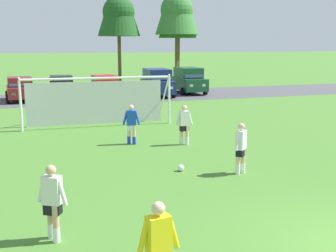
% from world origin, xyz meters
% --- Properties ---
extents(ground_plane, '(400.00, 400.00, 0.00)m').
position_xyz_m(ground_plane, '(0.00, 15.00, 0.00)').
color(ground_plane, '#477A2D').
extents(parking_lot_strip, '(52.00, 8.40, 0.01)m').
position_xyz_m(parking_lot_strip, '(0.00, 27.48, 0.00)').
color(parking_lot_strip, '#4C4C51').
rests_on(parking_lot_strip, ground).
extents(soccer_ball, '(0.22, 0.22, 0.22)m').
position_xyz_m(soccer_ball, '(-1.58, 6.39, 0.11)').
color(soccer_ball, white).
rests_on(soccer_ball, ground).
extents(soccer_goal, '(7.47, 2.15, 2.57)m').
position_xyz_m(soccer_goal, '(-2.75, 15.70, 1.29)').
color(soccer_goal, white).
rests_on(soccer_goal, ground).
extents(referee, '(0.75, 0.30, 1.64)m').
position_xyz_m(referee, '(-4.43, -0.26, 0.82)').
color(referee, beige).
rests_on(referee, ground).
extents(player_striker_near, '(0.66, 0.49, 1.64)m').
position_xyz_m(player_striker_near, '(0.12, 5.53, 0.82)').
color(player_striker_near, beige).
rests_on(player_striker_near, ground).
extents(player_midfield_center, '(0.72, 0.31, 1.64)m').
position_xyz_m(player_midfield_center, '(-2.14, 10.74, 0.82)').
color(player_midfield_center, beige).
rests_on(player_midfield_center, ground).
extents(player_defender_far, '(0.73, 0.27, 1.64)m').
position_xyz_m(player_defender_far, '(-0.12, 9.94, 0.82)').
color(player_defender_far, beige).
rests_on(player_defender_far, ground).
extents(player_winger_right, '(0.63, 0.52, 1.64)m').
position_xyz_m(player_winger_right, '(-5.89, 2.47, 0.82)').
color(player_winger_right, tan).
rests_on(player_winger_right, ground).
extents(parked_car_slot_far_left, '(2.17, 4.27, 1.72)m').
position_xyz_m(parked_car_slot_far_left, '(-6.42, 27.15, 0.88)').
color(parked_car_slot_far_left, maroon).
rests_on(parked_car_slot_far_left, ground).
extents(parked_car_slot_left, '(2.28, 4.32, 1.72)m').
position_xyz_m(parked_car_slot_left, '(-3.42, 27.64, 0.88)').
color(parked_car_slot_left, black).
rests_on(parked_car_slot_left, ground).
extents(parked_car_slot_center_left, '(2.16, 4.26, 1.72)m').
position_xyz_m(parked_car_slot_center_left, '(-0.16, 27.21, 0.88)').
color(parked_car_slot_center_left, red).
rests_on(parked_car_slot_center_left, ground).
extents(parked_car_slot_center, '(2.38, 4.72, 2.16)m').
position_xyz_m(parked_car_slot_center, '(3.98, 26.77, 1.11)').
color(parked_car_slot_center, navy).
rests_on(parked_car_slot_center, ground).
extents(parked_car_slot_center_right, '(2.34, 4.70, 2.16)m').
position_xyz_m(parked_car_slot_center_right, '(7.10, 27.89, 1.11)').
color(parked_car_slot_center_right, '#194C2D').
rests_on(parked_car_slot_center_right, ground).
extents(tree_center_back, '(4.44, 4.44, 11.85)m').
position_xyz_m(tree_center_back, '(3.70, 39.30, 8.15)').
color(tree_center_back, brown).
rests_on(tree_center_back, ground).
extents(tree_mid_right, '(4.60, 4.60, 12.27)m').
position_xyz_m(tree_mid_right, '(9.69, 38.10, 8.44)').
color(tree_mid_right, brown).
rests_on(tree_mid_right, ground).
extents(tree_right_edge, '(4.30, 4.30, 11.45)m').
position_xyz_m(tree_right_edge, '(10.24, 39.14, 7.88)').
color(tree_right_edge, brown).
rests_on(tree_right_edge, ground).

